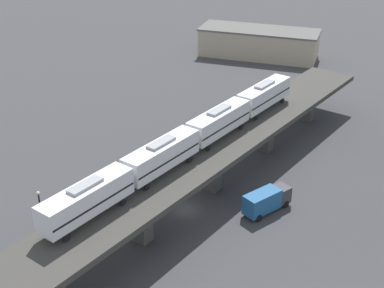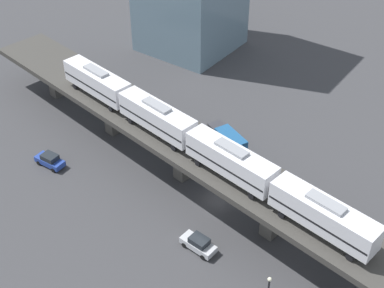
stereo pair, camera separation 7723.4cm
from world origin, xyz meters
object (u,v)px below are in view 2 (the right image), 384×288
Objects in this scene: street_car_blue at (50,160)px; delivery_truck at (227,140)px; subway_train at (192,137)px; street_car_silver at (199,244)px.

delivery_truck reaches higher than street_car_blue.
subway_train is 13.02m from delivery_truck.
delivery_truck is at bearing -45.83° from street_car_blue.
street_car_blue is 0.60× the size of delivery_truck.
street_car_silver is at bearing -90.83° from street_car_blue.
subway_train is at bearing -70.18° from street_car_blue.
street_car_silver is at bearing -139.50° from subway_train.
subway_train is 22.33m from street_car_blue.
street_car_blue is (-7.03, 19.51, -8.29)m from subway_train.
subway_train is 12.79m from street_car_silver.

